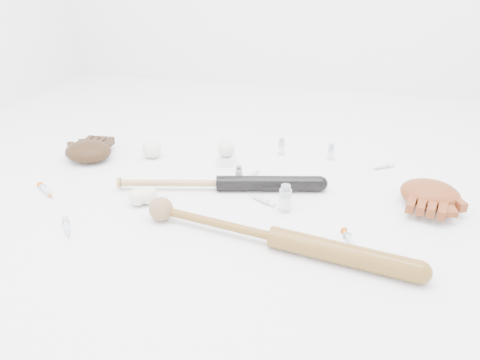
% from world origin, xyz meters
% --- Properties ---
extents(bat_dark, '(0.81, 0.25, 0.06)m').
position_xyz_m(bat_dark, '(-0.07, 0.07, 0.03)').
color(bat_dark, black).
rests_on(bat_dark, ground).
extents(bat_wood, '(0.92, 0.22, 0.07)m').
position_xyz_m(bat_wood, '(0.20, -0.24, 0.03)').
color(bat_wood, brown).
rests_on(bat_wood, ground).
extents(glove_dark, '(0.26, 0.26, 0.09)m').
position_xyz_m(glove_dark, '(-0.69, 0.19, 0.04)').
color(glove_dark, black).
rests_on(glove_dark, ground).
extents(glove_tan, '(0.30, 0.30, 0.09)m').
position_xyz_m(glove_tan, '(0.70, 0.14, 0.05)').
color(glove_tan, maroon).
rests_on(glove_tan, ground).
extents(trading_card, '(0.06, 0.08, 0.00)m').
position_xyz_m(trading_card, '(-0.70, 0.35, 0.00)').
color(trading_card, gold).
rests_on(trading_card, ground).
extents(pedestal, '(0.07, 0.07, 0.04)m').
position_xyz_m(pedestal, '(-0.10, 0.29, 0.02)').
color(pedestal, white).
rests_on(pedestal, ground).
extents(baseball_on_pedestal, '(0.07, 0.07, 0.07)m').
position_xyz_m(baseball_on_pedestal, '(-0.10, 0.29, 0.07)').
color(baseball_on_pedestal, silver).
rests_on(baseball_on_pedestal, pedestal).
extents(baseball_left, '(0.07, 0.07, 0.07)m').
position_xyz_m(baseball_left, '(-0.32, -0.11, 0.03)').
color(baseball_left, silver).
rests_on(baseball_left, ground).
extents(baseball_upper, '(0.08, 0.08, 0.08)m').
position_xyz_m(baseball_upper, '(-0.44, 0.28, 0.04)').
color(baseball_upper, silver).
rests_on(baseball_upper, ground).
extents(baseball_mid, '(0.07, 0.07, 0.07)m').
position_xyz_m(baseball_mid, '(-0.29, -0.09, 0.03)').
color(baseball_mid, silver).
rests_on(baseball_mid, ground).
extents(baseball_aged, '(0.08, 0.08, 0.08)m').
position_xyz_m(baseball_aged, '(-0.20, -0.18, 0.04)').
color(baseball_aged, olive).
rests_on(baseball_aged, ground).
extents(syringe_0, '(0.11, 0.13, 0.02)m').
position_xyz_m(syringe_0, '(-0.49, -0.32, 0.01)').
color(syringe_0, '#ADBCC6').
rests_on(syringe_0, ground).
extents(syringe_1, '(0.13, 0.09, 0.02)m').
position_xyz_m(syringe_1, '(0.11, 0.02, 0.01)').
color(syringe_1, '#ADBCC6').
rests_on(syringe_1, ground).
extents(syringe_2, '(0.07, 0.15, 0.02)m').
position_xyz_m(syringe_2, '(0.03, 0.20, 0.01)').
color(syringe_2, '#ADBCC6').
rests_on(syringe_2, ground).
extents(syringe_3, '(0.09, 0.16, 0.02)m').
position_xyz_m(syringe_3, '(0.43, -0.18, 0.01)').
color(syringe_3, '#ADBCC6').
rests_on(syringe_3, ground).
extents(syringe_4, '(0.12, 0.09, 0.02)m').
position_xyz_m(syringe_4, '(0.54, 0.41, 0.01)').
color(syringe_4, '#ADBCC6').
rests_on(syringe_4, ground).
extents(syringe_5, '(0.15, 0.12, 0.02)m').
position_xyz_m(syringe_5, '(-0.70, -0.11, 0.01)').
color(syringe_5, '#ADBCC6').
rests_on(syringe_5, ground).
extents(vial_0, '(0.03, 0.03, 0.08)m').
position_xyz_m(vial_0, '(0.11, 0.45, 0.04)').
color(vial_0, '#AEB9BF').
rests_on(vial_0, ground).
extents(vial_1, '(0.03, 0.03, 0.07)m').
position_xyz_m(vial_1, '(0.33, 0.45, 0.04)').
color(vial_1, '#AEB9BF').
rests_on(vial_1, ground).
extents(vial_2, '(0.03, 0.03, 0.07)m').
position_xyz_m(vial_2, '(-0.01, 0.14, 0.04)').
color(vial_2, '#AEB9BF').
rests_on(vial_2, ground).
extents(vial_3, '(0.04, 0.04, 0.10)m').
position_xyz_m(vial_3, '(0.20, -0.03, 0.05)').
color(vial_3, '#AEB9BF').
rests_on(vial_3, ground).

